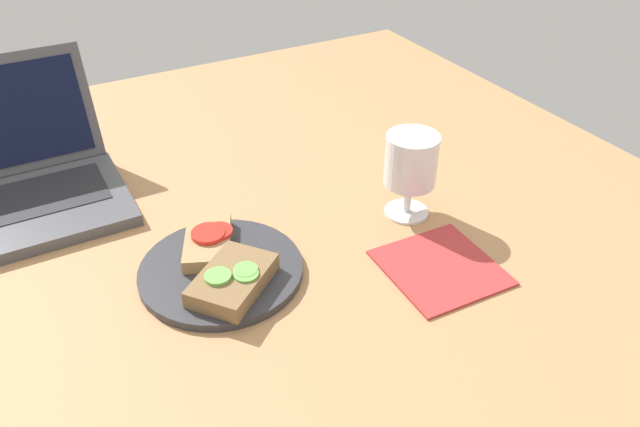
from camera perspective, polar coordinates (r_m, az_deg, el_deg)
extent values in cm
cube|color=#B27F51|center=(94.32, -5.48, -3.00)|extent=(140.00, 140.00, 3.00)
cylinder|color=#333338|center=(87.29, -9.03, -5.15)|extent=(22.57, 22.57, 1.25)
cube|color=#A88456|center=(89.86, -10.18, -2.62)|extent=(10.41, 13.10, 2.03)
cylinder|color=red|center=(89.83, -9.37, -1.53)|extent=(4.19, 4.19, 0.50)
cylinder|color=red|center=(88.90, -10.08, -1.98)|extent=(4.84, 4.84, 0.68)
cube|color=brown|center=(82.62, -7.98, -6.05)|extent=(14.15, 13.53, 2.46)
cylinder|color=#6BB74C|center=(81.19, -9.32, -5.69)|extent=(3.50, 3.50, 0.49)
cylinder|color=#6BB74C|center=(81.76, -6.82, -5.14)|extent=(3.23, 3.23, 0.38)
cylinder|color=#6BB74C|center=(81.18, -6.78, -5.51)|extent=(3.31, 3.31, 0.32)
cylinder|color=white|center=(99.26, 7.90, 0.18)|extent=(6.90, 6.90, 0.40)
cylinder|color=white|center=(97.71, 8.03, 1.53)|extent=(1.17, 1.17, 5.20)
cylinder|color=white|center=(94.29, 8.35, 4.88)|extent=(7.97, 7.97, 7.98)
cylinder|color=white|center=(95.19, 8.26, 3.94)|extent=(7.33, 7.33, 4.40)
cube|color=#4C4C51|center=(107.27, -25.25, 0.18)|extent=(30.59, 22.25, 1.92)
cube|color=#232326|center=(108.47, -25.52, 1.15)|extent=(25.08, 12.24, 0.16)
cube|color=#B23333|center=(88.93, 10.94, -4.88)|extent=(15.54, 15.97, 0.40)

